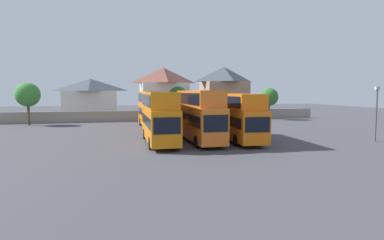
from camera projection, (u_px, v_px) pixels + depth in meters
name	position (u px, v px, depth m)	size (l,w,h in m)	color
ground	(170.00, 124.00, 49.78)	(140.00, 140.00, 0.00)	#424247
depot_boundary_wall	(165.00, 115.00, 55.33)	(56.00, 0.50, 1.80)	gray
bus_1	(159.00, 115.00, 31.04)	(2.67, 10.41, 4.95)	orange
bus_2	(199.00, 113.00, 31.75)	(2.71, 10.15, 5.09)	orange
bus_3	(236.00, 114.00, 32.89)	(2.92, 11.09, 4.77)	orange
bus_4	(151.00, 107.00, 44.58)	(2.88, 11.23, 5.01)	orange
bus_5	(177.00, 108.00, 45.27)	(2.94, 10.43, 4.74)	orange
bus_6	(203.00, 112.00, 46.16)	(3.25, 11.99, 3.54)	orange
house_terrace_left	(91.00, 98.00, 59.62)	(9.77, 8.05, 7.34)	silver
house_terrace_centre	(164.00, 92.00, 61.62)	(8.93, 8.40, 9.52)	silver
house_terrace_right	(224.00, 91.00, 65.44)	(8.70, 8.17, 9.95)	#9E7A60
tree_left_of_lot	(178.00, 96.00, 58.10)	(3.32, 3.32, 5.88)	brown
tree_behind_wall	(269.00, 97.00, 57.28)	(3.22, 3.22, 5.65)	brown
tree_right_of_lot	(28.00, 95.00, 47.42)	(3.54, 3.54, 6.30)	brown
lamp_post_lot_edge	(376.00, 110.00, 32.04)	(0.50, 0.24, 5.49)	#4C4C51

